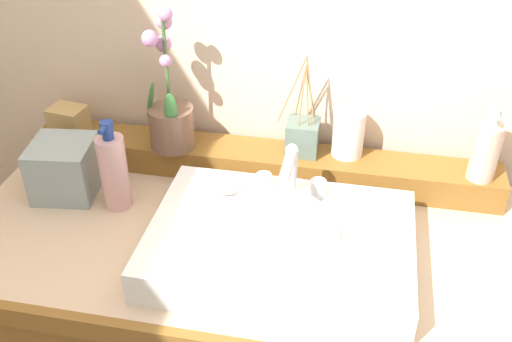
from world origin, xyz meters
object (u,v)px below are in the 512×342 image
at_px(sink_basin, 280,247).
at_px(reed_diffuser, 303,136).
at_px(soap_bar, 222,187).
at_px(tissue_box, 65,168).
at_px(trinket_box, 69,121).
at_px(soap_dispenser, 486,150).
at_px(tumbler_cup, 348,133).
at_px(lotion_bottle, 114,171).
at_px(potted_plant, 170,114).

relative_size(sink_basin, reed_diffuser, 2.14).
distance_m(soap_bar, tissue_box, 0.36).
height_order(soap_bar, trinket_box, trinket_box).
relative_size(sink_basin, soap_dispenser, 2.99).
height_order(trinket_box, tissue_box, trinket_box).
distance_m(tumbler_cup, trinket_box, 0.64).
bearing_deg(lotion_bottle, tissue_box, 169.30).
relative_size(soap_dispenser, tumbler_cup, 1.56).
xyz_separation_m(soap_bar, potted_plant, (-0.16, 0.16, 0.07)).
distance_m(soap_dispenser, tumbler_cup, 0.28).
distance_m(tumbler_cup, tissue_box, 0.62).
relative_size(soap_bar, trinket_box, 0.89).
bearing_deg(reed_diffuser, tumbler_cup, 5.19).
relative_size(tumbler_cup, reed_diffuser, 0.46).
bearing_deg(tissue_box, sink_basin, -14.96).
distance_m(soap_dispenser, lotion_bottle, 0.77).
relative_size(sink_basin, tissue_box, 3.78).
bearing_deg(lotion_bottle, reed_diffuser, 26.49).
distance_m(tumbler_cup, reed_diffuser, 0.10).
distance_m(sink_basin, soap_dispenser, 0.47).
height_order(potted_plant, tumbler_cup, potted_plant).
xyz_separation_m(soap_dispenser, tumbler_cup, (-0.28, 0.04, -0.02)).
bearing_deg(soap_bar, potted_plant, 134.67).
distance_m(soap_dispenser, reed_diffuser, 0.38).
height_order(trinket_box, lotion_bottle, lotion_bottle).
bearing_deg(sink_basin, tumbler_cup, 71.57).
xyz_separation_m(tumbler_cup, tissue_box, (-0.60, -0.17, -0.06)).
distance_m(soap_bar, potted_plant, 0.23).
relative_size(potted_plant, trinket_box, 4.13).
distance_m(trinket_box, tissue_box, 0.15).
xyz_separation_m(potted_plant, tumbler_cup, (0.39, 0.04, -0.03)).
xyz_separation_m(reed_diffuser, tissue_box, (-0.50, -0.16, -0.05)).
height_order(potted_plant, trinket_box, potted_plant).
height_order(soap_dispenser, tumbler_cup, soap_dispenser).
distance_m(soap_bar, trinket_box, 0.44).
bearing_deg(lotion_bottle, soap_bar, -1.21).
relative_size(soap_bar, tumbler_cup, 0.67).
relative_size(trinket_box, tissue_box, 0.60).
bearing_deg(soap_dispenser, lotion_bottle, -168.42).
relative_size(reed_diffuser, lotion_bottle, 1.13).
bearing_deg(reed_diffuser, trinket_box, -177.04).
relative_size(sink_basin, trinket_box, 6.25).
xyz_separation_m(sink_basin, soap_bar, (-0.14, 0.10, 0.05)).
xyz_separation_m(sink_basin, tumbler_cup, (0.10, 0.30, 0.09)).
xyz_separation_m(soap_bar, lotion_bottle, (-0.23, 0.00, 0.01)).
bearing_deg(potted_plant, lotion_bottle, -117.11).
bearing_deg(trinket_box, reed_diffuser, 10.63).
height_order(potted_plant, lotion_bottle, potted_plant).
bearing_deg(potted_plant, soap_bar, -45.33).
height_order(soap_bar, reed_diffuser, reed_diffuser).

